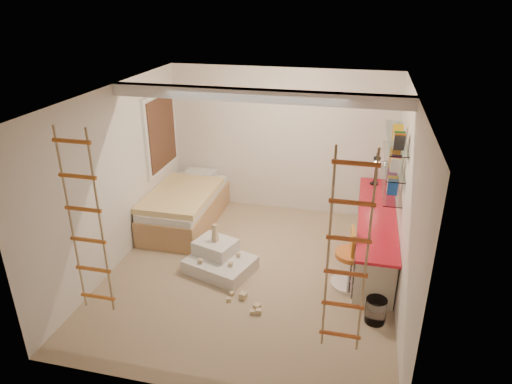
% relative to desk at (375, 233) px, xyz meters
% --- Properties ---
extents(floor, '(4.50, 4.50, 0.00)m').
position_rel_desk_xyz_m(floor, '(-1.72, -0.86, -0.40)').
color(floor, tan).
rests_on(floor, ground).
extents(ceiling_beam, '(4.00, 0.18, 0.16)m').
position_rel_desk_xyz_m(ceiling_beam, '(-1.72, -0.56, 2.12)').
color(ceiling_beam, white).
rests_on(ceiling_beam, ceiling).
extents(window_frame, '(0.06, 1.15, 1.35)m').
position_rel_desk_xyz_m(window_frame, '(-3.69, 0.64, 1.15)').
color(window_frame, white).
rests_on(window_frame, wall_left).
extents(window_blind, '(0.02, 1.00, 1.20)m').
position_rel_desk_xyz_m(window_blind, '(-3.65, 0.64, 1.15)').
color(window_blind, '#4C2D1E').
rests_on(window_blind, window_frame).
extents(rope_ladder_left, '(0.41, 0.04, 2.13)m').
position_rel_desk_xyz_m(rope_ladder_left, '(-3.07, -2.61, 1.11)').
color(rope_ladder_left, orange).
rests_on(rope_ladder_left, ceiling).
extents(rope_ladder_right, '(0.41, 0.04, 2.13)m').
position_rel_desk_xyz_m(rope_ladder_right, '(-0.37, -2.61, 1.11)').
color(rope_ladder_right, '#BE4920').
rests_on(rope_ladder_right, ceiling).
extents(waste_bin, '(0.26, 0.26, 0.32)m').
position_rel_desk_xyz_m(waste_bin, '(0.03, -1.56, -0.24)').
color(waste_bin, white).
rests_on(waste_bin, floor).
extents(desk, '(0.56, 2.80, 0.75)m').
position_rel_desk_xyz_m(desk, '(0.00, 0.00, 0.00)').
color(desk, red).
rests_on(desk, floor).
extents(shelves, '(0.25, 1.80, 0.71)m').
position_rel_desk_xyz_m(shelves, '(0.15, 0.27, 1.10)').
color(shelves, white).
rests_on(shelves, wall_right).
extents(bed, '(1.02, 2.00, 0.69)m').
position_rel_desk_xyz_m(bed, '(-3.20, 0.36, -0.07)').
color(bed, '#AD7F51').
rests_on(bed, floor).
extents(task_lamp, '(0.14, 0.36, 0.57)m').
position_rel_desk_xyz_m(task_lamp, '(-0.05, 0.96, 0.73)').
color(task_lamp, black).
rests_on(task_lamp, desk).
extents(swivel_chair, '(0.55, 0.55, 0.86)m').
position_rel_desk_xyz_m(swivel_chair, '(-0.32, -0.86, -0.09)').
color(swivel_chair, orange).
rests_on(swivel_chair, floor).
extents(play_platform, '(1.08, 0.95, 0.40)m').
position_rel_desk_xyz_m(play_platform, '(-2.20, -0.89, -0.25)').
color(play_platform, silver).
rests_on(play_platform, floor).
extents(toy_blocks, '(1.07, 1.08, 0.67)m').
position_rel_desk_xyz_m(toy_blocks, '(-1.91, -1.26, -0.18)').
color(toy_blocks, '#CCB284').
rests_on(toy_blocks, floor).
extents(books, '(0.14, 0.70, 0.92)m').
position_rel_desk_xyz_m(books, '(0.15, 0.27, 1.24)').
color(books, '#194CA5').
rests_on(books, shelves).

